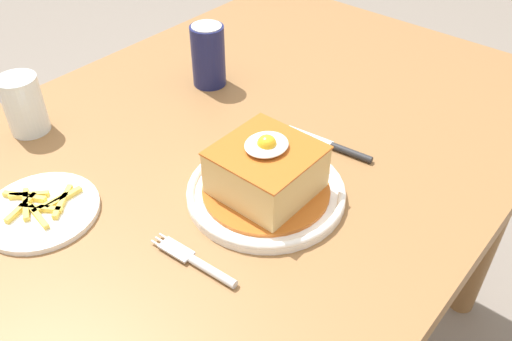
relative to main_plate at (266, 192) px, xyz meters
name	(u,v)px	position (x,y,z in m)	size (l,w,h in m)	color
dining_table	(215,201)	(0.02, 0.13, -0.11)	(1.40, 0.86, 0.73)	olive
main_plate	(266,192)	(0.00, 0.00, 0.00)	(0.24, 0.24, 0.02)	white
sandwich_meal	(266,171)	(0.00, 0.00, 0.04)	(0.20, 0.20, 0.10)	#B75B1E
fork	(201,264)	(-0.17, -0.02, 0.00)	(0.03, 0.14, 0.01)	silver
knife	(339,148)	(0.17, -0.02, 0.00)	(0.03, 0.17, 0.01)	#262628
soda_can	(208,56)	(0.19, 0.30, 0.05)	(0.07, 0.07, 0.12)	#191E51
drinking_glass	(25,108)	(-0.13, 0.43, 0.04)	(0.07, 0.07, 0.10)	silver
side_plate_fries	(41,210)	(-0.24, 0.23, 0.00)	(0.17, 0.17, 0.02)	white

